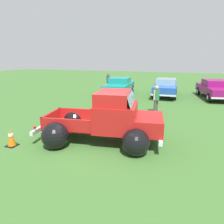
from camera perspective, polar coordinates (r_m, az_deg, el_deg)
The scene contains 9 objects.
ground_plane at distance 7.76m, azimuth -3.62°, elevation -8.07°, with size 80.00×80.00×0.00m, color #3D6B2D.
vintage_pickup_truck at distance 7.40m, azimuth -0.80°, elevation -2.92°, with size 4.85×3.31×1.96m.
show_car_0 at distance 17.36m, azimuth 2.18°, elevation 7.69°, with size 2.26×4.75×1.43m.
show_car_1 at distance 17.11m, azimuth 15.16°, elevation 7.06°, with size 1.93×4.58×1.43m.
show_car_2 at distance 17.42m, azimuth 27.48°, elevation 6.01°, with size 2.68×4.79×1.43m.
spectator_0 at distance 20.15m, azimuth -1.11°, elevation 9.12°, with size 0.48×0.48×1.61m.
spectator_1 at distance 11.46m, azimuth 12.59°, elevation 3.99°, with size 0.45×0.52×1.59m.
lane_cone_0 at distance 8.01m, azimuth -27.01°, elevation -6.62°, with size 0.36×0.36×0.63m.
lane_cone_1 at distance 10.17m, azimuth 0.74°, elevation -0.46°, with size 0.36×0.36×0.63m.
Camera 1 is at (2.89, -6.51, 3.07)m, focal length 31.82 mm.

